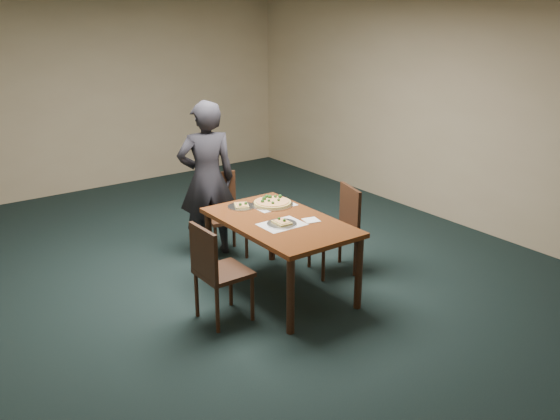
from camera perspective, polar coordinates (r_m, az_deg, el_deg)
ground at (r=6.48m, az=-2.53°, el=-6.15°), size 8.00×8.00×0.00m
room_shell at (r=5.95m, az=-2.77°, el=9.16°), size 8.00×8.00×8.00m
dining_table at (r=5.92m, az=-0.00°, el=-1.76°), size 0.90×1.50×0.75m
chair_far at (r=6.91m, az=-5.35°, el=0.05°), size 0.48×0.48×0.91m
chair_left at (r=5.47m, az=-5.91°, el=-5.29°), size 0.42×0.42×0.91m
chair_right at (r=6.47m, az=5.48°, el=-1.32°), size 0.52×0.52×0.91m
diner at (r=6.83m, az=-6.71°, el=2.81°), size 0.72×0.58×1.73m
placemat_main at (r=6.30m, az=-0.69°, el=0.48°), size 0.42×0.32×0.00m
placemat_near at (r=5.77m, az=0.16°, el=-1.32°), size 0.40×0.30×0.00m
pizza_pan at (r=6.30m, az=-0.71°, el=0.68°), size 0.42×0.42×0.07m
slice_plate_near at (r=5.77m, az=0.17°, el=-1.20°), size 0.28×0.28×0.06m
slice_plate_far at (r=6.25m, az=-3.52°, el=0.37°), size 0.28×0.28×0.06m
napkin at (r=5.88m, az=2.87°, el=-0.94°), size 0.17×0.17×0.01m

